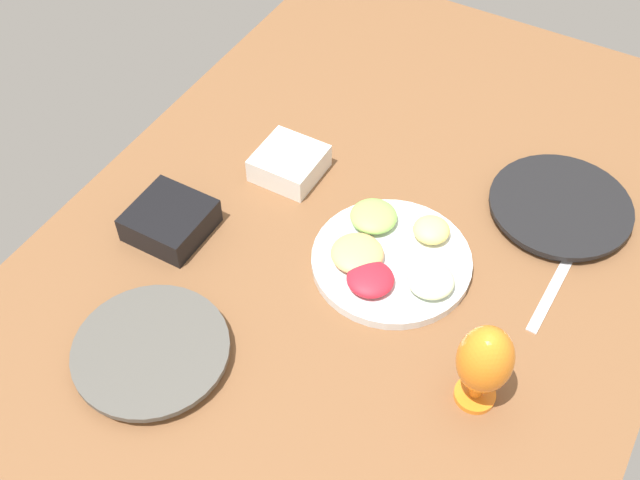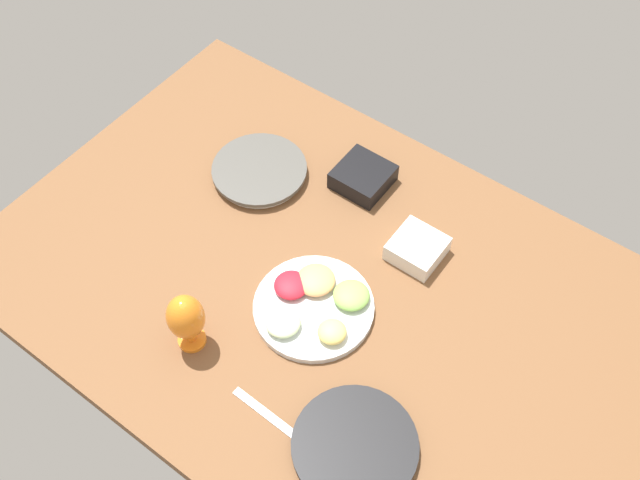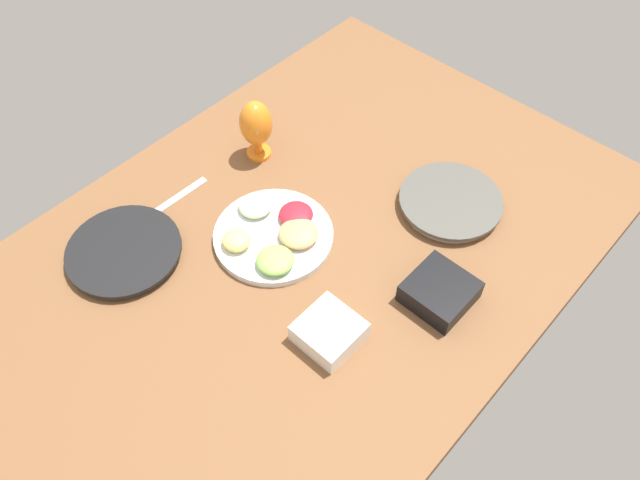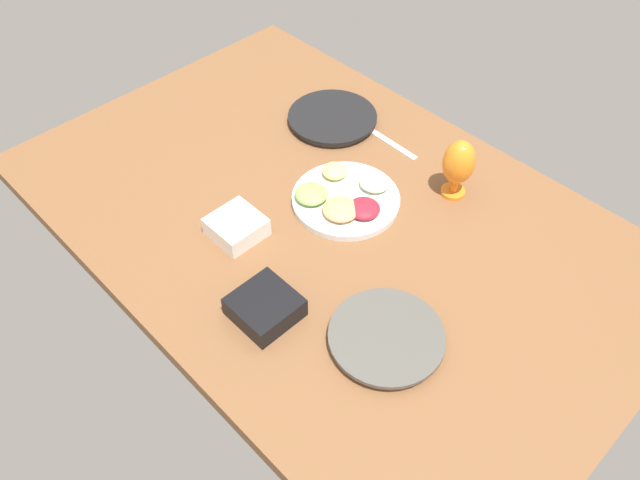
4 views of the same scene
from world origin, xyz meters
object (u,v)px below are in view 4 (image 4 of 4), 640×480
dinner_plate_right (386,338)px  square_bowl_white (236,226)px  dinner_plate_left (332,118)px  hurricane_glass_orange (459,164)px  fruit_platter (345,197)px  square_bowl_black (265,306)px

dinner_plate_right → square_bowl_white: size_ratio=2.08×
dinner_plate_left → hurricane_glass_orange: hurricane_glass_orange is taller
dinner_plate_left → dinner_plate_right: size_ratio=1.05×
dinner_plate_right → fruit_platter: fruit_platter is taller
dinner_plate_right → hurricane_glass_orange: 50.72cm
dinner_plate_left → hurricane_glass_orange: size_ratio=1.56×
fruit_platter → hurricane_glass_orange: 29.35cm
square_bowl_white → square_bowl_black: bearing=-25.1°
dinner_plate_right → square_bowl_white: square_bowl_white is taller
dinner_plate_right → hurricane_glass_orange: size_ratio=1.48×
square_bowl_white → square_bowl_black: (22.96, -10.77, 0.12)cm
dinner_plate_right → fruit_platter: size_ratio=0.89×
dinner_plate_left → hurricane_glass_orange: 43.83cm
square_bowl_white → hurricane_glass_orange: bearing=60.7°
hurricane_glass_orange → dinner_plate_left: bearing=-178.5°
square_bowl_white → square_bowl_black: size_ratio=0.90×
hurricane_glass_orange → dinner_plate_right: bearing=-68.3°
dinner_plate_right → fruit_platter: (-35.38, 23.86, 0.39)cm
fruit_platter → square_bowl_white: same height
square_bowl_white → dinner_plate_left: bearing=107.8°
fruit_platter → hurricane_glass_orange: bearing=53.2°
square_bowl_white → square_bowl_black: square_bowl_black is taller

